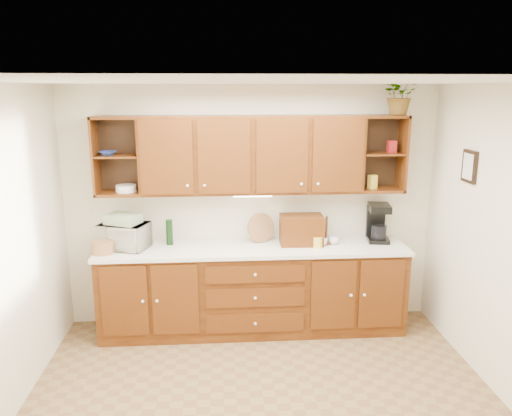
{
  "coord_description": "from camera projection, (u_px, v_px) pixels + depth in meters",
  "views": [
    {
      "loc": [
        -0.32,
        -3.54,
        2.55
      ],
      "look_at": [
        0.01,
        1.15,
        1.43
      ],
      "focal_mm": 35.0,
      "sensor_mm": 36.0,
      "label": 1
    }
  ],
  "objects": [
    {
      "name": "upper_cabinets",
      "position": [
        253.0,
        154.0,
        5.15
      ],
      "size": [
        3.2,
        0.33,
        0.8
      ],
      "color": "#381406",
      "rests_on": "back_wall"
    },
    {
      "name": "countertop",
      "position": [
        253.0,
        249.0,
        5.23
      ],
      "size": [
        3.24,
        0.64,
        0.04
      ],
      "primitive_type": "cube",
      "color": "white",
      "rests_on": "base_cabinets"
    },
    {
      "name": "framed_picture",
      "position": [
        469.0,
        166.0,
        4.62
      ],
      "size": [
        0.03,
        0.24,
        0.3
      ],
      "primitive_type": "cube",
      "color": "black",
      "rests_on": "right_wall"
    },
    {
      "name": "base_cabinets",
      "position": [
        253.0,
        290.0,
        5.35
      ],
      "size": [
        3.2,
        0.6,
        0.9
      ],
      "primitive_type": "cube",
      "color": "#381406",
      "rests_on": "floor"
    },
    {
      "name": "plate_stack",
      "position": [
        126.0,
        188.0,
        5.13
      ],
      "size": [
        0.26,
        0.26,
        0.07
      ],
      "primitive_type": "cylinder",
      "rotation": [
        0.0,
        0.0,
        0.28
      ],
      "color": "white",
      "rests_on": "upper_cabinets"
    },
    {
      "name": "canister_red",
      "position": [
        303.0,
        237.0,
        5.33
      ],
      "size": [
        0.12,
        0.12,
        0.14
      ],
      "primitive_type": "cylinder",
      "rotation": [
        0.0,
        0.0,
        0.13
      ],
      "color": "maroon",
      "rests_on": "countertop"
    },
    {
      "name": "floor",
      "position": [
        265.0,
        412.0,
        4.04
      ],
      "size": [
        4.0,
        4.0,
        0.0
      ],
      "primitive_type": "plane",
      "color": "brown",
      "rests_on": "ground"
    },
    {
      "name": "towel_stack",
      "position": [
        123.0,
        219.0,
        5.11
      ],
      "size": [
        0.4,
        0.35,
        0.1
      ],
      "primitive_type": "cube",
      "rotation": [
        0.0,
        0.0,
        -0.43
      ],
      "color": "#DDCB68",
      "rests_on": "microwave"
    },
    {
      "name": "back_wall",
      "position": [
        251.0,
        207.0,
        5.44
      ],
      "size": [
        4.0,
        0.0,
        4.0
      ],
      "primitive_type": "plane",
      "rotation": [
        1.57,
        0.0,
        0.0
      ],
      "color": "beige",
      "rests_on": "floor"
    },
    {
      "name": "woven_tray",
      "position": [
        261.0,
        241.0,
        5.4
      ],
      "size": [
        0.32,
        0.21,
        0.31
      ],
      "primitive_type": "cylinder",
      "rotation": [
        1.36,
        0.0,
        0.42
      ],
      "color": "#A57144",
      "rests_on": "countertop"
    },
    {
      "name": "undercabinet_light",
      "position": [
        252.0,
        195.0,
        5.19
      ],
      "size": [
        0.4,
        0.05,
        0.02
      ],
      "primitive_type": "cube",
      "color": "white",
      "rests_on": "upper_cabinets"
    },
    {
      "name": "canister_yellow",
      "position": [
        318.0,
        243.0,
        5.18
      ],
      "size": [
        0.09,
        0.09,
        0.11
      ],
      "primitive_type": "cylinder",
      "rotation": [
        0.0,
        0.0,
        -0.02
      ],
      "color": "gold",
      "rests_on": "countertop"
    },
    {
      "name": "ceiling",
      "position": [
        266.0,
        81.0,
        3.44
      ],
      "size": [
        4.0,
        4.0,
        0.0
      ],
      "primitive_type": "plane",
      "rotation": [
        3.14,
        0.0,
        0.0
      ],
      "color": "white",
      "rests_on": "back_wall"
    },
    {
      "name": "wine_bottle",
      "position": [
        169.0,
        232.0,
        5.27
      ],
      "size": [
        0.09,
        0.09,
        0.27
      ],
      "primitive_type": "cylinder",
      "rotation": [
        0.0,
        0.0,
        -0.3
      ],
      "color": "black",
      "rests_on": "countertop"
    },
    {
      "name": "pantry_box_yellow",
      "position": [
        372.0,
        182.0,
        5.27
      ],
      "size": [
        0.1,
        0.09,
        0.15
      ],
      "primitive_type": "cube",
      "rotation": [
        0.0,
        0.0,
        0.4
      ],
      "color": "gold",
      "rests_on": "upper_cabinets"
    },
    {
      "name": "mug_tree",
      "position": [
        326.0,
        239.0,
        5.32
      ],
      "size": [
        0.27,
        0.27,
        0.3
      ],
      "rotation": [
        0.0,
        0.0,
        -0.24
      ],
      "color": "#381406",
      "rests_on": "countertop"
    },
    {
      "name": "coffee_maker",
      "position": [
        378.0,
        223.0,
        5.4
      ],
      "size": [
        0.26,
        0.31,
        0.41
      ],
      "rotation": [
        0.0,
        0.0,
        -0.15
      ],
      "color": "black",
      "rests_on": "countertop"
    },
    {
      "name": "microwave",
      "position": [
        124.0,
        236.0,
        5.15
      ],
      "size": [
        0.55,
        0.46,
        0.26
      ],
      "primitive_type": "imported",
      "rotation": [
        0.0,
        0.0,
        -0.32
      ],
      "color": "beige",
      "rests_on": "countertop"
    },
    {
      "name": "pantry_box_red",
      "position": [
        392.0,
        147.0,
        5.21
      ],
      "size": [
        0.09,
        0.08,
        0.13
      ],
      "primitive_type": "cube",
      "rotation": [
        0.0,
        0.0,
        0.07
      ],
      "color": "maroon",
      "rests_on": "upper_cabinets"
    },
    {
      "name": "bowl_stack",
      "position": [
        108.0,
        153.0,
        5.03
      ],
      "size": [
        0.19,
        0.19,
        0.04
      ],
      "primitive_type": "imported",
      "rotation": [
        0.0,
        0.0,
        -0.18
      ],
      "color": "navy",
      "rests_on": "upper_cabinets"
    },
    {
      "name": "potted_plant",
      "position": [
        400.0,
        95.0,
        5.07
      ],
      "size": [
        0.38,
        0.33,
        0.41
      ],
      "primitive_type": "imported",
      "rotation": [
        0.0,
        0.0,
        0.05
      ],
      "color": "#999999",
      "rests_on": "upper_cabinets"
    },
    {
      "name": "wicker_basket",
      "position": [
        103.0,
        247.0,
        5.01
      ],
      "size": [
        0.28,
        0.28,
        0.13
      ],
      "primitive_type": "cylinder",
      "rotation": [
        0.0,
        0.0,
        0.36
      ],
      "color": "#A57144",
      "rests_on": "countertop"
    },
    {
      "name": "canister_white",
      "position": [
        298.0,
        235.0,
        5.33
      ],
      "size": [
        0.09,
        0.09,
        0.18
      ],
      "primitive_type": "cylinder",
      "rotation": [
        0.0,
        0.0,
        -0.18
      ],
      "color": "white",
      "rests_on": "countertop"
    },
    {
      "name": "bread_box",
      "position": [
        301.0,
        230.0,
        5.29
      ],
      "size": [
        0.45,
        0.29,
        0.31
      ],
      "primitive_type": "cube",
      "rotation": [
        0.0,
        0.0,
        -0.03
      ],
      "color": "#381406",
      "rests_on": "countertop"
    }
  ]
}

